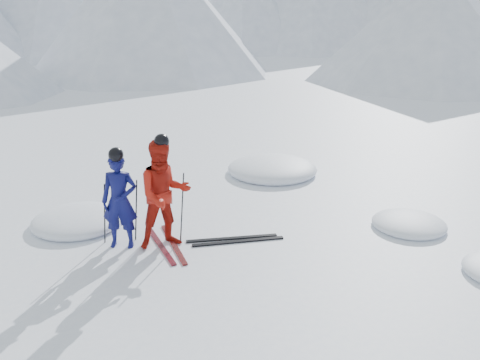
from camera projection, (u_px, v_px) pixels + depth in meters
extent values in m
plane|color=white|center=(316.00, 243.00, 9.29)|extent=(160.00, 160.00, 0.00)
cone|color=#B2BCD1|center=(432.00, 23.00, 28.46)|extent=(14.00, 14.00, 6.50)
cone|color=#B2BCD1|center=(147.00, 0.00, 31.78)|extent=(16.00, 16.00, 9.00)
imported|color=#0D0F4F|center=(120.00, 201.00, 8.89)|extent=(0.69, 0.51, 1.73)
imported|color=#A8180D|center=(164.00, 194.00, 8.88)|extent=(1.11, 0.96, 1.96)
cylinder|color=black|center=(105.00, 214.00, 9.09)|extent=(0.12, 0.08, 1.15)
cylinder|color=black|center=(136.00, 210.00, 9.25)|extent=(0.12, 0.07, 1.15)
cylinder|color=black|center=(149.00, 207.00, 9.19)|extent=(0.13, 0.10, 1.30)
cylinder|color=black|center=(182.00, 208.00, 9.16)|extent=(0.13, 0.09, 1.30)
cube|color=black|center=(160.00, 245.00, 9.18)|extent=(0.59, 1.65, 0.03)
cube|color=black|center=(174.00, 244.00, 9.21)|extent=(0.47, 1.68, 0.03)
cube|color=black|center=(232.00, 238.00, 9.43)|extent=(1.70, 0.16, 0.03)
cube|color=black|center=(238.00, 241.00, 9.30)|extent=(1.70, 0.22, 0.03)
ellipsoid|color=white|center=(78.00, 224.00, 10.07)|extent=(1.80, 1.80, 0.40)
ellipsoid|color=white|center=(409.00, 227.00, 9.96)|extent=(1.43, 1.43, 0.32)
ellipsoid|color=white|center=(272.00, 173.00, 13.20)|extent=(2.32, 2.32, 0.51)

